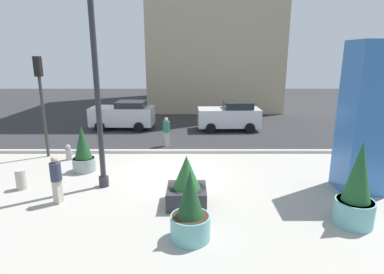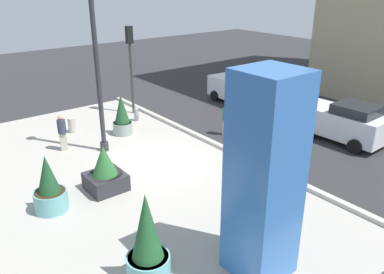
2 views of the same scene
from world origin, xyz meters
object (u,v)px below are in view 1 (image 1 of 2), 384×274
fire_hydrant (69,152)px  concrete_bollard (21,180)px  pedestrian_on_sidewalk (167,130)px  art_pillar_blue (366,119)px  potted_plant_curbside (83,152)px  car_curb_east (124,115)px  potted_plant_near_right (187,185)px  potted_plant_mid_plaza (190,212)px  traffic_light_corner (41,91)px  car_intersection (230,116)px  lamp_post (98,94)px  pedestrian_by_curb (57,178)px  potted_plant_near_left (357,191)px

fire_hydrant → concrete_bollard: (-0.48, -3.35, 0.01)m
fire_hydrant → pedestrian_on_sidewalk: size_ratio=0.47×
concrete_bollard → art_pillar_blue: bearing=-0.1°
potted_plant_curbside → car_curb_east: bearing=89.8°
potted_plant_near_right → car_curb_east: size_ratio=0.41×
potted_plant_mid_plaza → traffic_light_corner: bearing=134.2°
car_intersection → art_pillar_blue: bearing=-69.4°
concrete_bollard → car_intersection: 12.94m
lamp_post → traffic_light_corner: lamp_post is taller
traffic_light_corner → car_curb_east: 6.85m
concrete_bollard → pedestrian_by_curb: bearing=-31.7°
art_pillar_blue → car_intersection: art_pillar_blue is taller
traffic_light_corner → potted_plant_near_left: bearing=-28.7°
art_pillar_blue → pedestrian_on_sidewalk: bearing=142.4°
art_pillar_blue → pedestrian_on_sidewalk: 9.54m
potted_plant_curbside → pedestrian_on_sidewalk: potted_plant_curbside is taller
car_curb_east → concrete_bollard: bearing=-99.9°
fire_hydrant → concrete_bollard: same height
pedestrian_by_curb → potted_plant_near_left: bearing=-8.7°
pedestrian_by_curb → car_intersection: bearing=56.9°
lamp_post → potted_plant_near_right: (3.14, -1.50, -2.77)m
potted_plant_near_left → potted_plant_mid_plaza: size_ratio=1.29×
potted_plant_near_left → potted_plant_curbside: (-9.27, 4.39, -0.20)m
concrete_bollard → traffic_light_corner: size_ratio=0.16×
potted_plant_mid_plaza → car_intersection: 13.03m
art_pillar_blue → fire_hydrant: size_ratio=7.07×
traffic_light_corner → pedestrian_by_curb: 6.07m
potted_plant_near_left → car_curb_east: 15.47m
potted_plant_near_left → concrete_bollard: potted_plant_near_left is taller
art_pillar_blue → potted_plant_near_left: bearing=-118.5°
lamp_post → potted_plant_mid_plaza: (3.27, -3.52, -2.68)m
art_pillar_blue → potted_plant_mid_plaza: bearing=-152.0°
potted_plant_mid_plaza → car_curb_east: potted_plant_mid_plaza is taller
concrete_bollard → traffic_light_corner: traffic_light_corner is taller
fire_hydrant → car_curb_east: bearing=79.2°
potted_plant_near_left → potted_plant_near_right: size_ratio=1.49×
potted_plant_curbside → potted_plant_near_right: (4.40, -3.12, -0.17)m
potted_plant_mid_plaza → fire_hydrant: bearing=131.0°
lamp_post → concrete_bollard: bearing=-175.1°
potted_plant_mid_plaza → potted_plant_near_right: bearing=93.7°
potted_plant_near_left → fire_hydrant: size_ratio=3.37×
traffic_light_corner → car_intersection: size_ratio=1.18×
pedestrian_on_sidewalk → art_pillar_blue: bearing=-37.6°
potted_plant_curbside → concrete_bollard: 2.57m
car_intersection → pedestrian_by_curb: size_ratio=2.46×
lamp_post → fire_hydrant: bearing=128.7°
art_pillar_blue → traffic_light_corner: art_pillar_blue is taller
potted_plant_curbside → potted_plant_near_right: 5.40m
art_pillar_blue → car_curb_east: art_pillar_blue is taller
concrete_bollard → car_curb_east: size_ratio=0.18×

